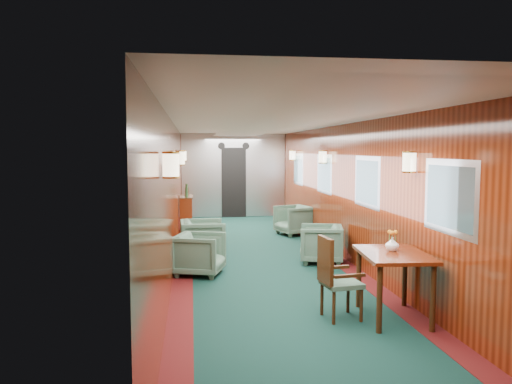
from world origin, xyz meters
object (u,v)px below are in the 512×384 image
side_chair (334,275)px  credenza (186,214)px  armchair_right_near (321,244)px  armchair_left_near (200,254)px  armchair_left_far (203,239)px  dining_table (394,263)px  armchair_right_far (294,220)px

side_chair → credenza: (-1.75, 6.28, -0.08)m
armchair_right_near → armchair_left_near: bearing=-60.7°
credenza → armchair_left_far: credenza is taller
credenza → armchair_left_near: 4.04m
dining_table → armchair_left_far: 4.04m
armchair_right_near → armchair_right_far: bearing=-168.4°
armchair_left_far → armchair_right_far: bearing=-45.6°
side_chair → armchair_left_near: bearing=115.5°
armchair_right_far → credenza: bearing=-123.4°
side_chair → credenza: credenza is taller
credenza → armchair_left_far: (0.33, -2.91, -0.09)m
credenza → armchair_right_far: bearing=-14.2°
armchair_left_near → armchair_left_far: armchair_left_far is taller
side_chair → armchair_right_far: size_ratio=1.30×
dining_table → credenza: credenza is taller
dining_table → armchair_right_near: (-0.09, 2.90, -0.32)m
dining_table → armchair_right_near: size_ratio=1.51×
armchair_left_near → armchair_right_far: bearing=-15.9°
armchair_left_far → armchair_right_far: size_ratio=1.05×
side_chair → armchair_left_near: size_ratio=1.34×
armchair_right_far → armchair_right_near: bearing=-21.4°
side_chair → credenza: bearing=97.5°
credenza → armchair_right_near: credenza is taller
dining_table → side_chair: 0.70m
armchair_right_far → side_chair: bearing=-26.3°
dining_table → armchair_left_near: dining_table is taller
armchair_left_near → armchair_right_near: armchair_right_near is taller
credenza → armchair_right_far: size_ratio=1.54×
armchair_right_near → dining_table: bearing=15.5°
armchair_left_near → armchair_right_near: size_ratio=0.99×
armchair_left_far → armchair_right_far: armchair_left_far is taller
armchair_left_far → dining_table: bearing=-151.2°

